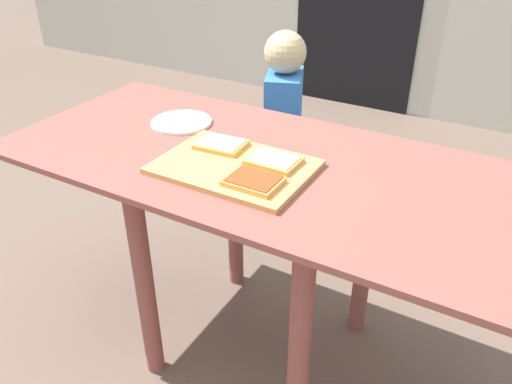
# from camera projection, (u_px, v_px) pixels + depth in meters

# --- Properties ---
(ground_plane) EXTENTS (16.00, 16.00, 0.00)m
(ground_plane) POSITION_uv_depth(u_px,v_px,m) (261.00, 345.00, 1.85)
(ground_plane) COLOR brown
(dining_table) EXTENTS (1.57, 0.70, 0.75)m
(dining_table) POSITION_uv_depth(u_px,v_px,m) (261.00, 199.00, 1.53)
(dining_table) COLOR brown
(dining_table) RESTS_ON ground
(cutting_board) EXTENTS (0.42, 0.30, 0.02)m
(cutting_board) POSITION_uv_depth(u_px,v_px,m) (234.00, 167.00, 1.41)
(cutting_board) COLOR tan
(cutting_board) RESTS_ON dining_table
(pizza_slice_near_right) EXTENTS (0.14, 0.11, 0.02)m
(pizza_slice_near_right) POSITION_uv_depth(u_px,v_px,m) (253.00, 181.00, 1.31)
(pizza_slice_near_right) COLOR #E69D4A
(pizza_slice_near_right) RESTS_ON cutting_board
(pizza_slice_far_right) EXTENTS (0.14, 0.11, 0.02)m
(pizza_slice_far_right) POSITION_uv_depth(u_px,v_px,m) (274.00, 161.00, 1.41)
(pizza_slice_far_right) COLOR #E69D4A
(pizza_slice_far_right) RESTS_ON cutting_board
(pizza_slice_far_left) EXTENTS (0.15, 0.12, 0.02)m
(pizza_slice_far_left) POSITION_uv_depth(u_px,v_px,m) (221.00, 144.00, 1.50)
(pizza_slice_far_left) COLOR #E69D4A
(pizza_slice_far_left) RESTS_ON cutting_board
(plate_white_left) EXTENTS (0.20, 0.20, 0.01)m
(plate_white_left) POSITION_uv_depth(u_px,v_px,m) (181.00, 122.00, 1.69)
(plate_white_left) COLOR white
(plate_white_left) RESTS_ON dining_table
(child_left) EXTENTS (0.22, 0.27, 0.95)m
(child_left) POSITION_uv_depth(u_px,v_px,m) (283.00, 127.00, 2.18)
(child_left) COLOR navy
(child_left) RESTS_ON ground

